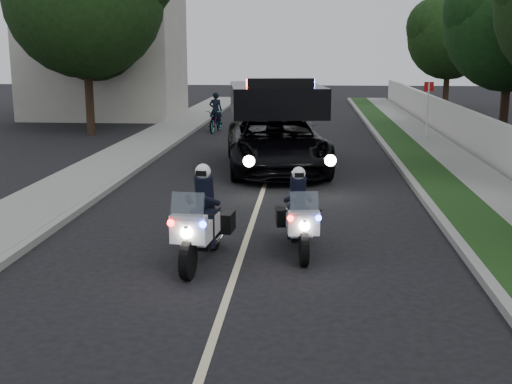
% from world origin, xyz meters
% --- Properties ---
extents(ground, '(120.00, 120.00, 0.00)m').
position_xyz_m(ground, '(0.00, 0.00, 0.00)').
color(ground, black).
rests_on(ground, ground).
extents(curb_right, '(0.20, 60.00, 0.15)m').
position_xyz_m(curb_right, '(4.10, 10.00, 0.07)').
color(curb_right, gray).
rests_on(curb_right, ground).
extents(grass_verge, '(1.20, 60.00, 0.16)m').
position_xyz_m(grass_verge, '(4.80, 10.00, 0.08)').
color(grass_verge, '#193814').
rests_on(grass_verge, ground).
extents(sidewalk_right, '(1.40, 60.00, 0.16)m').
position_xyz_m(sidewalk_right, '(6.10, 10.00, 0.08)').
color(sidewalk_right, gray).
rests_on(sidewalk_right, ground).
extents(property_wall, '(0.22, 60.00, 1.50)m').
position_xyz_m(property_wall, '(7.10, 10.00, 0.75)').
color(property_wall, beige).
rests_on(property_wall, ground).
extents(curb_left, '(0.20, 60.00, 0.15)m').
position_xyz_m(curb_left, '(-4.10, 10.00, 0.07)').
color(curb_left, gray).
rests_on(curb_left, ground).
extents(sidewalk_left, '(2.00, 60.00, 0.16)m').
position_xyz_m(sidewalk_left, '(-5.20, 10.00, 0.08)').
color(sidewalk_left, gray).
rests_on(sidewalk_left, ground).
extents(building_far, '(8.00, 6.00, 7.00)m').
position_xyz_m(building_far, '(-10.00, 26.00, 3.50)').
color(building_far, '#A8A396').
rests_on(building_far, ground).
extents(lane_marking, '(0.12, 50.00, 0.01)m').
position_xyz_m(lane_marking, '(0.00, 10.00, 0.00)').
color(lane_marking, '#BFB78C').
rests_on(lane_marking, ground).
extents(police_moto_left, '(0.93, 2.14, 1.76)m').
position_xyz_m(police_moto_left, '(-0.65, 1.02, 0.00)').
color(police_moto_left, silver).
rests_on(police_moto_left, ground).
extents(police_moto_right, '(0.90, 1.95, 1.60)m').
position_xyz_m(police_moto_right, '(1.05, 1.79, 0.00)').
color(police_moto_right, silver).
rests_on(police_moto_right, ground).
extents(police_suv, '(3.79, 6.71, 3.10)m').
position_xyz_m(police_suv, '(0.19, 10.31, 0.00)').
color(police_suv, black).
rests_on(police_suv, ground).
extents(bicycle, '(0.87, 1.98, 1.00)m').
position_xyz_m(bicycle, '(-3.04, 19.74, 0.00)').
color(bicycle, black).
rests_on(bicycle, ground).
extents(cyclist, '(0.59, 0.41, 1.61)m').
position_xyz_m(cyclist, '(-3.04, 19.74, 0.00)').
color(cyclist, black).
rests_on(cyclist, ground).
extents(sign_post, '(0.41, 0.41, 2.49)m').
position_xyz_m(sign_post, '(6.00, 17.41, 0.00)').
color(sign_post, '#AF290C').
rests_on(sign_post, ground).
extents(tree_right_d, '(6.08, 6.08, 8.97)m').
position_xyz_m(tree_right_d, '(9.41, 18.71, 0.00)').
color(tree_right_d, '#153712').
rests_on(tree_right_d, ground).
extents(tree_right_e, '(5.21, 5.21, 8.51)m').
position_xyz_m(tree_right_e, '(9.70, 32.55, 0.00)').
color(tree_right_e, '#16320F').
rests_on(tree_right_e, ground).
extents(tree_left_near, '(8.14, 8.14, 11.35)m').
position_xyz_m(tree_left_near, '(-8.38, 18.31, 0.00)').
color(tree_left_near, '#183612').
rests_on(tree_left_near, ground).
extents(tree_left_far, '(6.98, 6.98, 9.66)m').
position_xyz_m(tree_left_far, '(-9.65, 23.40, 0.00)').
color(tree_left_far, black).
rests_on(tree_left_far, ground).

